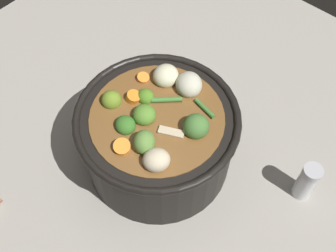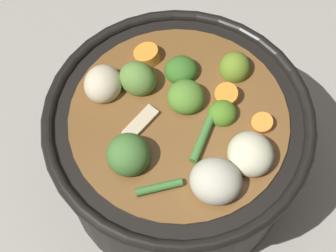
% 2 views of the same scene
% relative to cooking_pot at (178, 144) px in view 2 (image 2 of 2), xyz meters
% --- Properties ---
extents(ground_plane, '(1.10, 1.10, 0.00)m').
position_rel_cooking_pot_xyz_m(ground_plane, '(-0.00, 0.00, -0.07)').
color(ground_plane, '#9E998E').
extents(cooking_pot, '(0.27, 0.27, 0.16)m').
position_rel_cooking_pot_xyz_m(cooking_pot, '(0.00, 0.00, 0.00)').
color(cooking_pot, black).
rests_on(cooking_pot, ground_plane).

